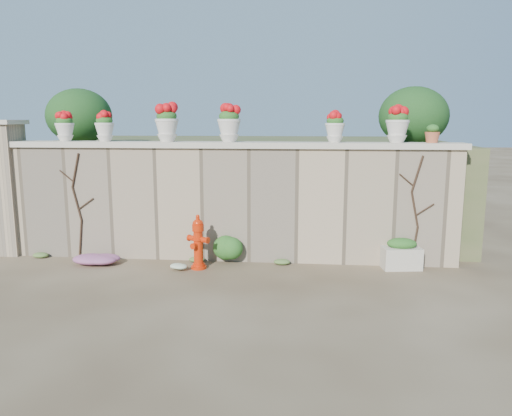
# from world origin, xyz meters

# --- Properties ---
(ground) EXTENTS (80.00, 80.00, 0.00)m
(ground) POSITION_xyz_m (0.00, 0.00, 0.00)
(ground) COLOR #463523
(ground) RESTS_ON ground
(stone_wall) EXTENTS (8.00, 0.40, 2.00)m
(stone_wall) POSITION_xyz_m (0.00, 1.80, 1.00)
(stone_wall) COLOR #9E8869
(stone_wall) RESTS_ON ground
(wall_cap) EXTENTS (8.10, 0.52, 0.10)m
(wall_cap) POSITION_xyz_m (0.00, 1.80, 2.05)
(wall_cap) COLOR beige
(wall_cap) RESTS_ON stone_wall
(gate_pillar) EXTENTS (0.72, 0.72, 2.48)m
(gate_pillar) POSITION_xyz_m (-4.15, 1.80, 1.26)
(gate_pillar) COLOR #9E8869
(gate_pillar) RESTS_ON ground
(raised_fill) EXTENTS (9.00, 6.00, 2.00)m
(raised_fill) POSITION_xyz_m (0.00, 5.00, 1.00)
(raised_fill) COLOR #384C23
(raised_fill) RESTS_ON ground
(back_shrub_left) EXTENTS (1.30, 1.30, 1.10)m
(back_shrub_left) POSITION_xyz_m (-3.20, 3.00, 2.55)
(back_shrub_left) COLOR #143814
(back_shrub_left) RESTS_ON raised_fill
(back_shrub_right) EXTENTS (1.30, 1.30, 1.10)m
(back_shrub_right) POSITION_xyz_m (3.40, 3.00, 2.55)
(back_shrub_right) COLOR #143814
(back_shrub_right) RESTS_ON raised_fill
(vine_left) EXTENTS (0.60, 0.04, 1.91)m
(vine_left) POSITION_xyz_m (-2.67, 1.58, 0.99)
(vine_left) COLOR black
(vine_left) RESTS_ON ground
(vine_right) EXTENTS (0.60, 0.04, 1.91)m
(vine_right) POSITION_xyz_m (3.23, 1.58, 0.99)
(vine_right) COLOR black
(vine_right) RESTS_ON ground
(fire_hydrant) EXTENTS (0.39, 0.28, 0.92)m
(fire_hydrant) POSITION_xyz_m (-0.39, 1.14, 0.46)
(fire_hydrant) COLOR red
(fire_hydrant) RESTS_ON ground
(planter_box) EXTENTS (0.68, 0.45, 0.53)m
(planter_box) POSITION_xyz_m (3.01, 1.48, 0.24)
(planter_box) COLOR beige
(planter_box) RESTS_ON ground
(green_shrub) EXTENTS (0.65, 0.59, 0.62)m
(green_shrub) POSITION_xyz_m (-0.00, 1.55, 0.31)
(green_shrub) COLOR #1E5119
(green_shrub) RESTS_ON ground
(magenta_clump) EXTENTS (0.86, 0.57, 0.23)m
(magenta_clump) POSITION_xyz_m (-2.23, 1.19, 0.11)
(magenta_clump) COLOR #CF29B8
(magenta_clump) RESTS_ON ground
(white_flowers) EXTENTS (0.47, 0.38, 0.17)m
(white_flowers) POSITION_xyz_m (-0.70, 1.00, 0.08)
(white_flowers) COLOR white
(white_flowers) RESTS_ON ground
(urn_pot_0) EXTENTS (0.33, 0.33, 0.52)m
(urn_pot_0) POSITION_xyz_m (-2.93, 1.80, 2.36)
(urn_pot_0) COLOR beige
(urn_pot_0) RESTS_ON wall_cap
(urn_pot_1) EXTENTS (0.34, 0.34, 0.53)m
(urn_pot_1) POSITION_xyz_m (-2.19, 1.80, 2.36)
(urn_pot_1) COLOR beige
(urn_pot_1) RESTS_ON wall_cap
(urn_pot_2) EXTENTS (0.41, 0.41, 0.64)m
(urn_pot_2) POSITION_xyz_m (-1.05, 1.80, 2.42)
(urn_pot_2) COLOR beige
(urn_pot_2) RESTS_ON wall_cap
(urn_pot_3) EXTENTS (0.41, 0.41, 0.64)m
(urn_pot_3) POSITION_xyz_m (0.05, 1.80, 2.41)
(urn_pot_3) COLOR beige
(urn_pot_3) RESTS_ON wall_cap
(urn_pot_4) EXTENTS (0.34, 0.34, 0.53)m
(urn_pot_4) POSITION_xyz_m (1.87, 1.80, 2.36)
(urn_pot_4) COLOR beige
(urn_pot_4) RESTS_ON wall_cap
(urn_pot_5) EXTENTS (0.39, 0.39, 0.61)m
(urn_pot_5) POSITION_xyz_m (2.90, 1.80, 2.40)
(urn_pot_5) COLOR beige
(urn_pot_5) RESTS_ON wall_cap
(terracotta_pot) EXTENTS (0.25, 0.25, 0.30)m
(terracotta_pot) POSITION_xyz_m (3.48, 1.80, 2.24)
(terracotta_pot) COLOR #AC5534
(terracotta_pot) RESTS_ON wall_cap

